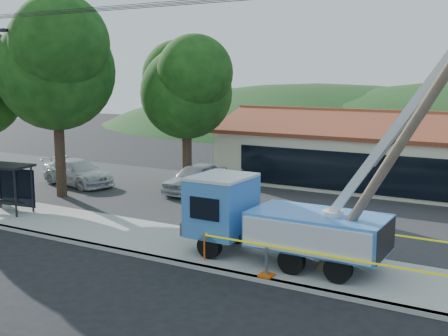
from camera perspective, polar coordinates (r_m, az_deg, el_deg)
name	(u,v)px	position (r m, az deg, el deg)	size (l,w,h in m)	color
ground	(143,284)	(18.90, -8.25, -11.54)	(120.00, 120.00, 0.00)	black
curb	(179,263)	(20.45, -4.55, -9.59)	(60.00, 0.25, 0.15)	#9C9B92
sidewalk	(207,249)	(21.95, -1.69, -8.21)	(60.00, 4.00, 0.15)	#9C9B92
parking_lot	(291,208)	(28.81, 6.78, -4.01)	(60.00, 12.00, 0.10)	#28282B
strip_mall	(408,158)	(34.79, 18.21, 0.98)	(22.50, 8.53, 4.67)	beige
tree_west_near	(55,60)	(31.71, -16.76, 10.51)	(7.56, 6.72, 10.80)	#332316
tree_lot	(186,84)	(32.28, -3.86, 8.53)	(6.30, 5.60, 8.94)	#332316
hill_west	(317,127)	(73.82, 9.46, 4.14)	(78.40, 56.00, 28.00)	#1A3513
utility_truck	(279,217)	(20.09, 5.62, -5.01)	(10.67, 3.88, 9.66)	black
leaning_pole	(414,123)	(17.81, 18.75, 4.38)	(5.50, 1.81, 9.56)	brown
bus_shelter	(9,177)	(28.96, -21.02, -0.85)	(2.61, 1.80, 2.35)	black
caution_tape	(361,250)	(19.64, 13.78, -8.14)	(10.42, 3.48, 1.01)	#E6550C
car_silver	(196,194)	(32.12, -2.85, -2.64)	(1.94, 4.83, 1.65)	silver
car_white	(78,186)	(35.33, -14.60, -1.82)	(2.15, 5.29, 1.54)	silver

